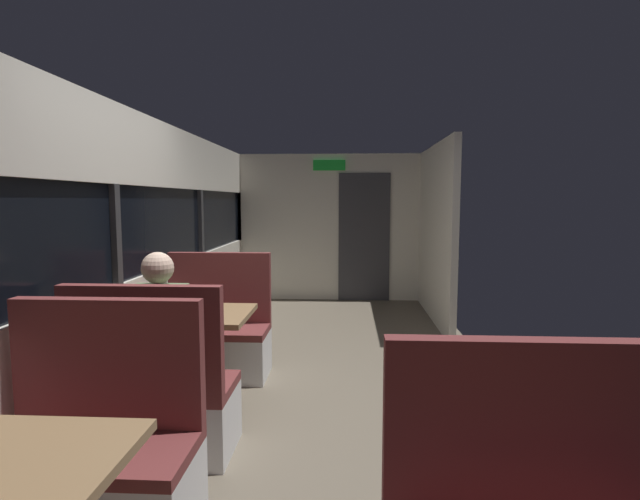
# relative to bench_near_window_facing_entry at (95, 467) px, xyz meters

# --- Properties ---
(ground_plane) EXTENTS (3.30, 9.20, 0.02)m
(ground_plane) POSITION_rel_bench_near_window_facing_entry_xyz_m (0.89, 1.39, -0.34)
(ground_plane) COLOR #665B4C
(carriage_window_panel_left) EXTENTS (0.09, 8.48, 2.30)m
(carriage_window_panel_left) POSITION_rel_bench_near_window_facing_entry_xyz_m (-0.56, 1.39, 0.78)
(carriage_window_panel_left) COLOR beige
(carriage_window_panel_left) RESTS_ON ground_plane
(carriage_end_bulkhead) EXTENTS (2.90, 0.11, 2.30)m
(carriage_end_bulkhead) POSITION_rel_bench_near_window_facing_entry_xyz_m (0.95, 5.59, 0.81)
(carriage_end_bulkhead) COLOR beige
(carriage_end_bulkhead) RESTS_ON ground_plane
(carriage_aisle_panel_right) EXTENTS (0.08, 2.40, 2.30)m
(carriage_aisle_panel_right) POSITION_rel_bench_near_window_facing_entry_xyz_m (2.34, 4.39, 0.82)
(carriage_aisle_panel_right) COLOR beige
(carriage_aisle_panel_right) RESTS_ON ground_plane
(bench_near_window_facing_entry) EXTENTS (0.95, 0.50, 1.10)m
(bench_near_window_facing_entry) POSITION_rel_bench_near_window_facing_entry_xyz_m (0.00, 0.00, 0.00)
(bench_near_window_facing_entry) COLOR silver
(bench_near_window_facing_entry) RESTS_ON ground_plane
(dining_table_mid_window) EXTENTS (0.90, 0.70, 0.74)m
(dining_table_mid_window) POSITION_rel_bench_near_window_facing_entry_xyz_m (0.00, 1.42, 0.31)
(dining_table_mid_window) COLOR #9E9EA3
(dining_table_mid_window) RESTS_ON ground_plane
(bench_mid_window_facing_end) EXTENTS (0.95, 0.50, 1.10)m
(bench_mid_window_facing_end) POSITION_rel_bench_near_window_facing_entry_xyz_m (0.00, 0.72, 0.00)
(bench_mid_window_facing_end) COLOR silver
(bench_mid_window_facing_end) RESTS_ON ground_plane
(bench_mid_window_facing_entry) EXTENTS (0.95, 0.50, 1.10)m
(bench_mid_window_facing_entry) POSITION_rel_bench_near_window_facing_entry_xyz_m (0.00, 2.12, 0.00)
(bench_mid_window_facing_entry) COLOR silver
(bench_mid_window_facing_entry) RESTS_ON ground_plane
(seated_passenger) EXTENTS (0.47, 0.55, 1.26)m
(seated_passenger) POSITION_rel_bench_near_window_facing_entry_xyz_m (0.00, 0.80, 0.21)
(seated_passenger) COLOR #26262D
(seated_passenger) RESTS_ON ground_plane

